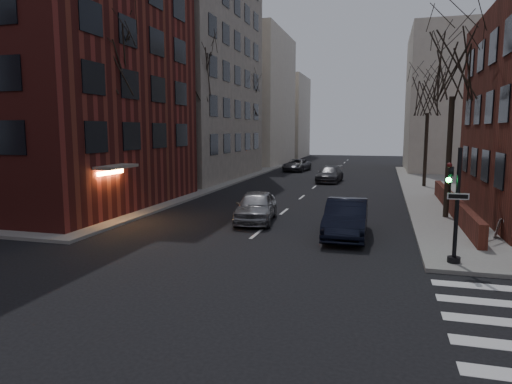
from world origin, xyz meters
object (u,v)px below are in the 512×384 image
(traffic_signal, at_px, (455,213))
(sandwich_board, at_px, (502,228))
(tree_left_c, at_px, (248,99))
(tree_right_b, at_px, (428,94))
(tree_right_a, at_px, (454,65))
(car_lane_silver, at_px, (256,206))
(car_lane_far, at_px, (297,165))
(tree_left_b, at_px, (196,76))
(parked_sedan, at_px, (346,218))
(tree_left_a, at_px, (106,59))
(streetlamp_near, at_px, (183,137))
(car_lane_gray, at_px, (330,174))
(streetlamp_far, at_px, (258,135))

(traffic_signal, height_order, sandwich_board, traffic_signal)
(tree_left_c, bearing_deg, tree_right_b, -24.44)
(tree_right_a, distance_m, car_lane_silver, 12.44)
(tree_left_c, bearing_deg, car_lane_far, 43.59)
(tree_left_b, distance_m, parked_sedan, 20.25)
(tree_left_b, bearing_deg, tree_right_a, -24.44)
(tree_left_a, xyz_separation_m, tree_left_c, (0.00, 26.00, -0.44))
(tree_right_a, bearing_deg, tree_right_b, 90.00)
(tree_left_c, bearing_deg, tree_left_a, -90.00)
(tree_left_b, height_order, streetlamp_near, tree_left_b)
(tree_left_a, distance_m, sandwich_board, 20.86)
(traffic_signal, xyz_separation_m, tree_left_c, (-16.74, 31.01, 6.12))
(streetlamp_near, bearing_deg, tree_left_c, 91.91)
(tree_left_a, height_order, tree_right_a, tree_left_a)
(tree_left_a, height_order, streetlamp_near, tree_left_a)
(parked_sedan, distance_m, car_lane_gray, 21.82)
(traffic_signal, bearing_deg, tree_left_c, 118.36)
(tree_right_b, relative_size, car_lane_gray, 1.87)
(tree_right_a, relative_size, tree_right_b, 1.06)
(tree_right_b, xyz_separation_m, parked_sedan, (-4.80, -19.46, -6.75))
(tree_left_c, xyz_separation_m, car_lane_gray, (9.60, -5.87, -7.32))
(car_lane_silver, bearing_deg, streetlamp_far, 97.87)
(tree_right_b, bearing_deg, car_lane_gray, 165.08)
(tree_left_c, distance_m, car_lane_gray, 13.42)
(tree_right_b, bearing_deg, streetlamp_near, -149.53)
(sandwich_board, bearing_deg, streetlamp_far, 148.11)
(sandwich_board, bearing_deg, car_lane_gray, 140.02)
(tree_left_a, xyz_separation_m, tree_right_b, (17.60, 18.00, -0.88))
(tree_left_b, height_order, sandwich_board, tree_left_b)
(tree_right_b, relative_size, parked_sedan, 1.81)
(tree_left_b, bearing_deg, car_lane_silver, -54.52)
(tree_left_c, distance_m, tree_right_b, 19.34)
(tree_right_b, height_order, sandwich_board, tree_right_b)
(parked_sedan, bearing_deg, car_lane_gray, 97.51)
(tree_left_c, distance_m, tree_right_a, 28.17)
(tree_left_c, height_order, car_lane_far, tree_left_c)
(streetlamp_near, distance_m, car_lane_gray, 15.51)
(tree_right_b, bearing_deg, traffic_signal, -92.15)
(parked_sedan, xyz_separation_m, sandwich_board, (6.50, 0.94, -0.27))
(streetlamp_near, bearing_deg, tree_right_a, -13.24)
(tree_left_c, xyz_separation_m, sandwich_board, (19.30, -26.52, -7.46))
(traffic_signal, height_order, car_lane_silver, traffic_signal)
(tree_left_a, distance_m, tree_right_b, 25.19)
(tree_left_c, bearing_deg, car_lane_gray, -31.44)
(tree_left_b, relative_size, streetlamp_near, 1.72)
(tree_right_b, bearing_deg, tree_right_a, -90.00)
(car_lane_silver, distance_m, sandwich_board, 11.38)
(car_lane_far, relative_size, sandwich_board, 6.05)
(parked_sedan, relative_size, car_lane_silver, 1.08)
(car_lane_gray, bearing_deg, tree_left_b, -136.07)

